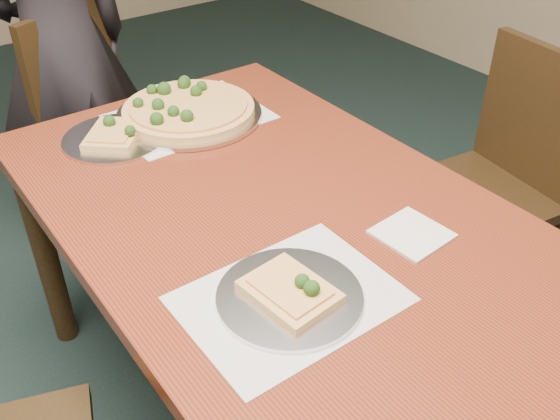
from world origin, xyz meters
TOP-DOWN VIEW (x-y plane):
  - dining_table at (0.46, 0.41)m, footprint 0.90×1.50m
  - chair_far at (0.47, 1.51)m, footprint 0.56×0.56m
  - chair_right at (1.34, 0.42)m, footprint 0.47×0.47m
  - diner at (0.39, 1.62)m, footprint 0.62×0.45m
  - placemat_main at (0.52, 0.94)m, footprint 0.42×0.32m
  - placemat_near at (0.30, 0.17)m, footprint 0.40×0.30m
  - pizza_pan at (0.52, 0.94)m, footprint 0.42×0.42m
  - slice_plate_near at (0.30, 0.16)m, footprint 0.28×0.28m
  - slice_plate_far at (0.29, 0.94)m, footprint 0.28×0.28m
  - napkin at (0.63, 0.17)m, footprint 0.15×0.15m

SIDE VIEW (x-z plane):
  - chair_far at x=0.47m, z-range 0.06..0.97m
  - chair_right at x=1.34m, z-range 0.06..0.97m
  - dining_table at x=0.46m, z-range 0.28..1.03m
  - placemat_main at x=0.52m, z-range 0.75..0.75m
  - placemat_near at x=0.30m, z-range 0.75..0.75m
  - napkin at x=0.63m, z-range 0.75..0.76m
  - slice_plate_far at x=0.29m, z-range 0.73..0.79m
  - slice_plate_near at x=0.30m, z-range 0.74..0.79m
  - pizza_pan at x=0.52m, z-range 0.74..0.81m
  - diner at x=0.39m, z-range 0.00..1.57m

